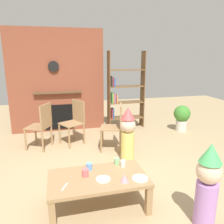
% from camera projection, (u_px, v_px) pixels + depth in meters
% --- Properties ---
extents(ground_plane, '(12.00, 12.00, 0.00)m').
position_uv_depth(ground_plane, '(109.00, 181.00, 3.31)').
color(ground_plane, tan).
extents(brick_fireplace_feature, '(2.20, 0.28, 2.40)m').
position_uv_depth(brick_fireplace_feature, '(57.00, 82.00, 5.31)').
color(brick_fireplace_feature, brown).
rests_on(brick_fireplace_feature, ground_plane).
extents(bookshelf, '(0.90, 0.28, 1.90)m').
position_uv_depth(bookshelf, '(123.00, 93.00, 5.57)').
color(bookshelf, brown).
rests_on(bookshelf, ground_plane).
extents(coffee_table, '(1.16, 0.65, 0.40)m').
position_uv_depth(coffee_table, '(98.00, 181.00, 2.67)').
color(coffee_table, '#9E7A51').
rests_on(coffee_table, ground_plane).
extents(paper_cup_near_left, '(0.07, 0.07, 0.09)m').
position_uv_depth(paper_cup_near_left, '(117.00, 161.00, 2.95)').
color(paper_cup_near_left, '#8CD18C').
rests_on(paper_cup_near_left, coffee_table).
extents(paper_cup_near_right, '(0.06, 0.06, 0.09)m').
position_uv_depth(paper_cup_near_right, '(123.00, 163.00, 2.89)').
color(paper_cup_near_right, silver).
rests_on(paper_cup_near_right, coffee_table).
extents(paper_cup_center, '(0.08, 0.08, 0.09)m').
position_uv_depth(paper_cup_center, '(85.00, 173.00, 2.66)').
color(paper_cup_center, '#E5666B').
rests_on(paper_cup_center, coffee_table).
extents(paper_cup_far_left, '(0.08, 0.08, 0.09)m').
position_uv_depth(paper_cup_far_left, '(89.00, 166.00, 2.81)').
color(paper_cup_far_left, '#669EE0').
rests_on(paper_cup_far_left, coffee_table).
extents(paper_plate_front, '(0.17, 0.17, 0.01)m').
position_uv_depth(paper_plate_front, '(103.00, 179.00, 2.59)').
color(paper_plate_front, white).
rests_on(paper_plate_front, coffee_table).
extents(paper_plate_rear, '(0.19, 0.19, 0.01)m').
position_uv_depth(paper_plate_rear, '(140.00, 178.00, 2.61)').
color(paper_plate_rear, white).
rests_on(paper_plate_rear, coffee_table).
extents(birthday_cake_slice, '(0.10, 0.10, 0.09)m').
position_uv_depth(birthday_cake_slice, '(125.00, 178.00, 2.55)').
color(birthday_cake_slice, pink).
rests_on(birthday_cake_slice, coffee_table).
extents(table_fork, '(0.08, 0.14, 0.01)m').
position_uv_depth(table_fork, '(65.00, 187.00, 2.45)').
color(table_fork, silver).
rests_on(table_fork, coffee_table).
extents(child_with_cone_hat, '(0.26, 0.26, 0.94)m').
position_uv_depth(child_with_cone_hat, '(208.00, 183.00, 2.34)').
color(child_with_cone_hat, '#B27FCC').
rests_on(child_with_cone_hat, ground_plane).
extents(child_in_pink, '(0.26, 0.26, 0.96)m').
position_uv_depth(child_in_pink, '(128.00, 133.00, 3.85)').
color(child_in_pink, '#E0CC66').
rests_on(child_in_pink, ground_plane).
extents(dining_chair_left, '(0.54, 0.54, 0.90)m').
position_uv_depth(dining_chair_left, '(42.00, 124.00, 4.35)').
color(dining_chair_left, '#9E7A51').
rests_on(dining_chair_left, ground_plane).
extents(dining_chair_middle, '(0.54, 0.54, 0.90)m').
position_uv_depth(dining_chair_middle, '(75.00, 119.00, 4.64)').
color(dining_chair_middle, '#9E7A51').
rests_on(dining_chair_middle, ground_plane).
extents(dining_chair_right, '(0.50, 0.50, 0.90)m').
position_uv_depth(dining_chair_right, '(116.00, 124.00, 4.32)').
color(dining_chair_right, '#9E7A51').
rests_on(dining_chair_right, ground_plane).
extents(potted_plant_tall, '(0.39, 0.39, 0.63)m').
position_uv_depth(potted_plant_tall, '(182.00, 116.00, 5.43)').
color(potted_plant_tall, beige).
rests_on(potted_plant_tall, ground_plane).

